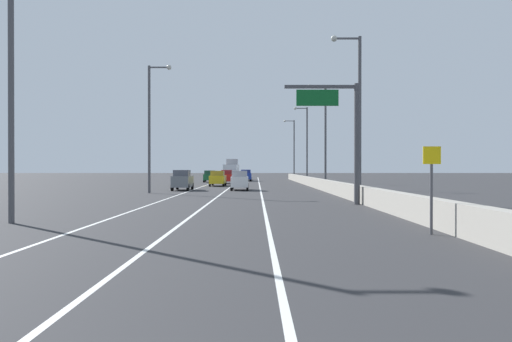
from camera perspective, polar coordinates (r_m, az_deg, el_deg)
ground_plane at (r=66.22m, az=-0.67°, el=-1.62°), size 320.00×320.00×0.00m
lane_stripe_left at (r=57.59m, az=-6.29°, el=-1.91°), size 0.16×130.00×0.00m
lane_stripe_center at (r=57.30m, az=-2.81°, el=-1.92°), size 0.16×130.00×0.00m
lane_stripe_right at (r=57.22m, az=0.69°, el=-1.92°), size 0.16×130.00×0.00m
jersey_barrier_right at (r=42.76m, az=9.47°, el=-1.96°), size 0.60×120.00×1.10m
overhead_sign_gantry at (r=31.80m, az=10.26°, el=4.78°), size 4.68×0.36×7.50m
speed_advisory_sign at (r=18.13m, az=19.44°, el=-1.27°), size 0.60×0.11×3.00m
lamp_post_right_second at (r=36.28m, az=11.50°, el=7.11°), size 2.14×0.44×11.55m
lamp_post_right_third at (r=56.65m, az=7.85°, el=4.67°), size 2.14×0.44×11.55m
lamp_post_right_fourth at (r=77.14m, az=5.84°, el=3.52°), size 2.14×0.44×11.55m
lamp_post_right_fifth at (r=97.66m, az=4.42°, el=2.86°), size 2.14×0.44×11.55m
lamp_post_left_near at (r=23.29m, az=-25.19°, el=10.90°), size 2.14×0.44×11.55m
lamp_post_left_mid at (r=46.63m, az=-11.46°, el=5.60°), size 2.14×0.44×11.55m
car_yellow_0 at (r=63.32m, az=-4.10°, el=-0.84°), size 1.90×4.79×1.91m
car_gray_1 at (r=51.82m, az=-8.08°, el=-1.03°), size 1.81×4.14×2.06m
car_blue_2 at (r=86.75m, az=-0.94°, el=-0.50°), size 2.06×4.58×1.98m
car_red_3 at (r=73.77m, az=-3.08°, el=-0.65°), size 1.82×4.07×1.97m
car_white_4 at (r=51.53m, az=-1.63°, el=-1.08°), size 1.87×4.18×1.98m
car_green_5 at (r=80.88m, az=-4.98°, el=-0.60°), size 2.00×4.17×1.87m
box_truck at (r=95.58m, az=-2.56°, el=0.08°), size 2.71×8.83×3.99m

